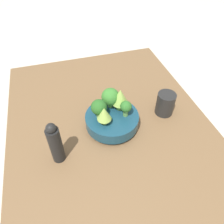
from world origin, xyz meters
The scene contains 10 objects.
ground_plane centered at (0.00, 0.00, 0.00)m, with size 6.00×6.00×0.00m, color beige.
table centered at (0.00, 0.00, 0.02)m, with size 1.19×0.82×0.04m.
bowl centered at (-0.04, 0.01, 0.07)m, with size 0.21×0.21×0.06m.
broccoli_floret_left centered at (-0.09, 0.02, 0.15)m, with size 0.07×0.07×0.09m.
broccoli_floret_back centered at (-0.02, 0.06, 0.14)m, with size 0.04×0.04×0.07m.
romanesco_piece_near centered at (-0.01, -0.03, 0.14)m, with size 0.05×0.05×0.08m.
romanesco_piece_far centered at (-0.07, 0.05, 0.16)m, with size 0.07×0.07×0.10m.
broccoli_floret_front centered at (-0.05, -0.04, 0.14)m, with size 0.06×0.06×0.08m.
cup centered at (-0.05, 0.25, 0.09)m, with size 0.08×0.08×0.10m.
pepper_mill centered at (0.06, -0.22, 0.12)m, with size 0.04×0.04×0.18m.
Camera 1 is at (0.54, -0.16, 0.71)m, focal length 35.00 mm.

